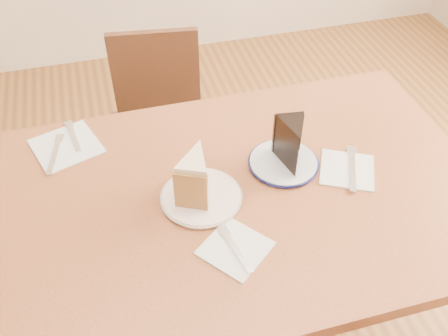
% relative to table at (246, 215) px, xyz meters
% --- Properties ---
extents(ground, '(4.00, 4.00, 0.00)m').
position_rel_table_xyz_m(ground, '(0.00, 0.00, -0.65)').
color(ground, '#533116').
rests_on(ground, ground).
extents(table, '(1.20, 0.80, 0.75)m').
position_rel_table_xyz_m(table, '(0.00, 0.00, 0.00)').
color(table, '#5C2D19').
rests_on(table, ground).
extents(chair_far, '(0.43, 0.43, 0.78)m').
position_rel_table_xyz_m(chair_far, '(-0.12, 0.68, -0.22)').
color(chair_far, black).
rests_on(chair_far, ground).
extents(plate_cream, '(0.19, 0.19, 0.01)m').
position_rel_table_xyz_m(plate_cream, '(-0.12, -0.00, 0.10)').
color(plate_cream, white).
rests_on(plate_cream, table).
extents(plate_navy, '(0.18, 0.18, 0.01)m').
position_rel_table_xyz_m(plate_navy, '(0.12, 0.06, 0.10)').
color(plate_navy, white).
rests_on(plate_navy, table).
extents(carrot_cake, '(0.11, 0.13, 0.10)m').
position_rel_table_xyz_m(carrot_cake, '(-0.12, 0.02, 0.16)').
color(carrot_cake, '#F0DFC6').
rests_on(carrot_cake, plate_cream).
extents(chocolate_cake, '(0.09, 0.11, 0.11)m').
position_rel_table_xyz_m(chocolate_cake, '(0.13, 0.05, 0.17)').
color(chocolate_cake, black).
rests_on(chocolate_cake, plate_navy).
extents(napkin_cream, '(0.19, 0.19, 0.00)m').
position_rel_table_xyz_m(napkin_cream, '(-0.08, -0.17, 0.10)').
color(napkin_cream, white).
rests_on(napkin_cream, table).
extents(napkin_navy, '(0.18, 0.18, 0.00)m').
position_rel_table_xyz_m(napkin_navy, '(0.27, -0.00, 0.10)').
color(napkin_navy, white).
rests_on(napkin_navy, table).
extents(napkin_spare, '(0.21, 0.21, 0.00)m').
position_rel_table_xyz_m(napkin_spare, '(-0.43, 0.29, 0.10)').
color(napkin_spare, white).
rests_on(napkin_spare, table).
extents(fork_cream, '(0.04, 0.14, 0.00)m').
position_rel_table_xyz_m(fork_cream, '(-0.08, -0.17, 0.10)').
color(fork_cream, silver).
rests_on(fork_cream, napkin_cream).
extents(knife_navy, '(0.09, 0.16, 0.00)m').
position_rel_table_xyz_m(knife_navy, '(0.28, -0.01, 0.10)').
color(knife_navy, silver).
rests_on(knife_navy, napkin_navy).
extents(fork_spare, '(0.04, 0.14, 0.00)m').
position_rel_table_xyz_m(fork_spare, '(-0.41, 0.32, 0.10)').
color(fork_spare, silver).
rests_on(fork_spare, napkin_spare).
extents(knife_spare, '(0.05, 0.16, 0.00)m').
position_rel_table_xyz_m(knife_spare, '(-0.46, 0.25, 0.10)').
color(knife_spare, silver).
rests_on(knife_spare, napkin_spare).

